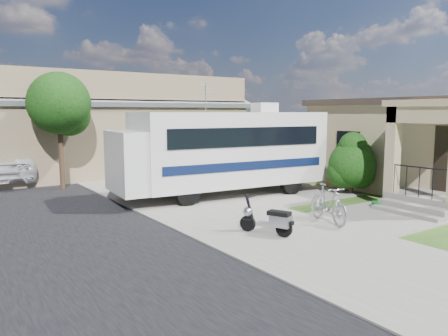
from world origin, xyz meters
TOP-DOWN VIEW (x-y plane):
  - ground at (0.00, 0.00)m, footprint 120.00×120.00m
  - sidewalk_slab at (-1.00, 10.00)m, footprint 4.00×80.00m
  - driveway_slab at (1.50, 4.50)m, footprint 7.00×6.00m
  - walk_slab at (3.00, -1.00)m, footprint 4.00×3.00m
  - house at (8.88, 1.43)m, footprint 9.47×7.80m
  - warehouse at (0.00, 13.97)m, footprint 12.50×8.40m
  - street_tree_a at (-3.70, 9.05)m, footprint 2.44×2.40m
  - street_tree_b at (-3.70, 19.05)m, footprint 2.44×2.40m
  - motorhome at (0.68, 4.31)m, footprint 7.91×3.06m
  - shrub at (4.81, 1.92)m, footprint 1.89×1.80m
  - scooter at (-1.34, -0.71)m, footprint 0.78×1.35m
  - bicycle at (0.74, -0.68)m, footprint 0.90×1.80m
  - garden_hose at (3.58, -0.19)m, footprint 0.41×0.41m

SIDE VIEW (x-z plane):
  - ground at x=0.00m, z-range 0.00..0.00m
  - driveway_slab at x=1.50m, z-range 0.00..0.05m
  - walk_slab at x=3.00m, z-range 0.00..0.05m
  - sidewalk_slab at x=-1.00m, z-range 0.00..0.06m
  - garden_hose at x=3.58m, z-range 0.00..0.19m
  - scooter at x=-1.34m, z-range -0.04..0.89m
  - bicycle at x=0.74m, z-range 0.00..1.04m
  - shrub at x=4.81m, z-range 0.03..2.34m
  - motorhome at x=0.68m, z-range -0.28..3.69m
  - house at x=8.88m, z-range 0.00..3.55m
  - warehouse at x=0.00m, z-range -0.53..4.51m
  - street_tree_a at x=-3.70m, z-range 0.96..5.54m
  - street_tree_b at x=-3.70m, z-range 1.03..5.76m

